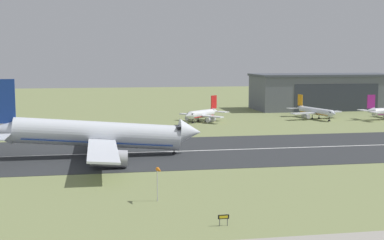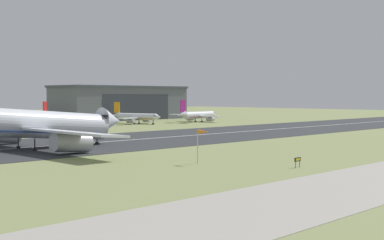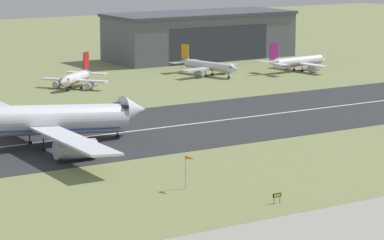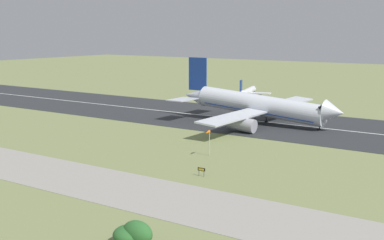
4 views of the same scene
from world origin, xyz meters
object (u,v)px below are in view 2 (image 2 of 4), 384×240
object	(u,v)px
airplane_landing	(23,125)
windsock_pole	(203,134)
airplane_parked_west	(198,115)
airplane_parked_centre	(38,121)
runway_sign	(298,160)
airplane_parked_far_east	(136,117)

from	to	relation	value
airplane_landing	windsock_pole	bearing A→B (deg)	-77.06
airplane_parked_west	windsock_pole	xyz separation A→B (m)	(-94.00, -92.94, 1.98)
airplane_parked_centre	runway_sign	world-z (taller)	airplane_parked_centre
airplane_landing	windsock_pole	size ratio (longest dim) A/B	10.71
airplane_landing	airplane_parked_far_east	bearing A→B (deg)	38.03
airplane_parked_far_east	runway_sign	world-z (taller)	airplane_parked_far_east
airplane_parked_west	windsock_pole	world-z (taller)	airplane_parked_west
airplane_parked_centre	windsock_pole	xyz separation A→B (m)	(-26.11, -97.96, 2.09)
airplane_landing	airplane_parked_west	distance (m)	116.13
airplane_landing	airplane_parked_centre	bearing A→B (deg)	58.95
airplane_landing	runway_sign	bearing A→B (deg)	-72.96
windsock_pole	runway_sign	distance (m)	14.80
runway_sign	airplane_landing	bearing A→B (deg)	107.04
airplane_parked_far_east	airplane_parked_centre	bearing A→B (deg)	-178.16
airplane_parked_west	airplane_parked_centre	size ratio (longest dim) A/B	1.36
airplane_parked_west	airplane_parked_centre	world-z (taller)	airplane_parked_west
airplane_parked_centre	airplane_parked_far_east	distance (m)	41.27
airplane_landing	airplane_parked_far_east	distance (m)	97.06
airplane_landing	runway_sign	xyz separation A→B (m)	(15.97, -52.11, -3.74)
airplane_landing	runway_sign	distance (m)	54.63
airplane_landing	windsock_pole	world-z (taller)	airplane_landing
airplane_parked_far_east	runway_sign	distance (m)	127.19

